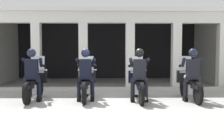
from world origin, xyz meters
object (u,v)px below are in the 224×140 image
motorcycle_center_right (138,84)px  police_officer_center_right (139,70)px  police_officer_far_left (32,70)px  police_officer_center_left (86,70)px  motorcycle_center_left (86,84)px  motorcycle_far_left (35,84)px  police_officer_far_right (192,70)px  motorcycle_far_right (189,84)px

motorcycle_center_right → police_officer_center_right: bearing=-103.6°
police_officer_far_left → police_officer_center_left: same height
police_officer_center_left → police_officer_center_right: bearing=-12.6°
motorcycle_center_left → motorcycle_center_right: bearing=-12.6°
motorcycle_far_left → police_officer_far_right: (4.80, -0.36, 0.44)m
police_officer_far_right → police_officer_far_left: bearing=169.9°
motorcycle_far_right → police_officer_far_right: size_ratio=1.29×
police_officer_far_left → police_officer_center_right: size_ratio=1.00×
motorcycle_far_left → police_officer_center_right: police_officer_center_right is taller
motorcycle_center_left → motorcycle_far_right: (3.20, -0.07, 0.00)m
motorcycle_far_left → motorcycle_far_right: bearing=-8.8°
police_officer_far_left → police_officer_far_right: bearing=-8.8°
police_officer_far_left → police_officer_center_right: bearing=-10.3°
police_officer_far_right → motorcycle_center_right: bearing=162.8°
motorcycle_center_right → motorcycle_far_left: bearing=164.2°
police_officer_center_right → motorcycle_far_right: bearing=-1.3°
motorcycle_far_right → police_officer_far_left: bearing=173.2°
motorcycle_far_left → motorcycle_far_right: 4.80m
police_officer_center_right → police_officer_far_right: same height
motorcycle_far_right → police_officer_far_right: police_officer_far_right is taller
motorcycle_far_left → police_officer_far_left: (-0.00, -0.28, 0.44)m
motorcycle_center_right → motorcycle_far_right: same height
police_officer_far_left → police_officer_center_right: (3.20, -0.14, 0.00)m
police_officer_center_left → motorcycle_far_left: bearing=161.9°
police_officer_far_left → motorcycle_center_left: size_ratio=0.78×
motorcycle_far_left → police_officer_far_right: size_ratio=1.29×
motorcycle_center_right → police_officer_center_right: size_ratio=1.29×
motorcycle_center_left → police_officer_far_left: bearing=-178.0°
motorcycle_far_right → police_officer_center_right: bearing=-177.2°
motorcycle_center_right → police_officer_center_left: bearing=172.0°
motorcycle_far_left → police_officer_far_left: size_ratio=1.29×
motorcycle_center_left → police_officer_center_left: bearing=-98.1°
motorcycle_far_left → police_officer_far_left: 0.52m
motorcycle_center_right → police_officer_center_right: (-0.00, -0.28, 0.44)m
police_officer_far_left → police_officer_far_right: 4.80m
motorcycle_far_left → police_officer_center_left: bearing=-18.0°
motorcycle_far_left → motorcycle_center_left: bearing=-8.0°
police_officer_far_left → motorcycle_center_right: size_ratio=0.78×
police_officer_center_left → police_officer_center_right: size_ratio=1.00×
police_officer_center_right → motorcycle_far_right: police_officer_center_right is taller
police_officer_center_left → motorcycle_center_right: police_officer_center_left is taller
motorcycle_center_right → police_officer_far_right: 1.67m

